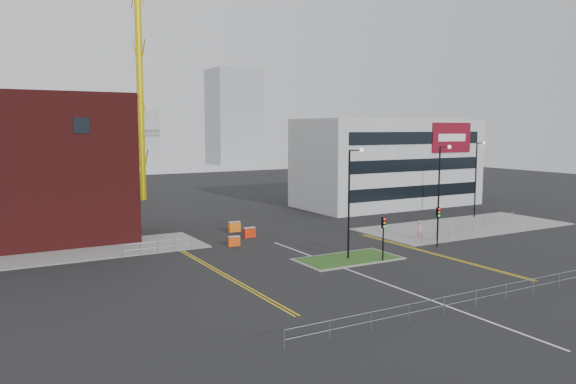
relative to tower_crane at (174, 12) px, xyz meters
name	(u,v)px	position (x,y,z in m)	size (l,w,h in m)	color
ground	(393,286)	(-3.56, -55.35, -28.27)	(200.00, 200.00, 0.00)	black
pavement_left	(39,255)	(-23.56, -33.35, -28.21)	(28.00, 8.00, 0.12)	slate
pavement_right	(464,227)	(18.44, -41.35, -28.21)	(24.00, 10.00, 0.12)	slate
island_kerb	(348,259)	(-1.56, -47.35, -28.23)	(8.60, 4.60, 0.08)	slate
grass_island	(348,259)	(-1.56, -47.35, -28.21)	(8.00, 4.00, 0.12)	#204517
office_block	(387,163)	(22.45, -23.37, -22.27)	(25.00, 12.20, 12.00)	#AAADAF
tower_crane	(174,12)	(0.00, 0.00, 0.00)	(52.96, 4.29, 41.18)	#DAC20C
streetlamp_island	(351,194)	(-1.34, -47.35, -22.86)	(1.46, 0.36, 9.18)	black
streetlamp_right_near	(441,185)	(10.66, -45.35, -22.86)	(1.46, 0.36, 9.18)	black
streetlamp_right_far	(477,173)	(24.66, -37.35, -22.86)	(1.46, 0.36, 9.18)	black
traffic_light_island	(383,230)	(0.44, -49.37, -25.70)	(0.28, 0.33, 3.65)	black
traffic_light_right	(438,219)	(8.44, -47.37, -25.70)	(0.28, 0.33, 3.65)	black
railing_front	(460,298)	(-3.56, -61.35, -27.49)	(24.05, 0.05, 1.10)	gray
railing_left	(157,245)	(-14.56, -37.35, -27.53)	(6.05, 0.05, 1.10)	gray
railing_right	(473,225)	(16.94, -43.85, -27.49)	(19.05, 5.05, 1.10)	gray
centre_line	(375,280)	(-3.56, -53.35, -28.27)	(0.15, 30.00, 0.01)	silver
yellow_left_a	(215,271)	(-12.56, -45.35, -28.27)	(0.12, 24.00, 0.01)	gold
yellow_left_b	(219,270)	(-12.26, -45.35, -28.27)	(0.12, 24.00, 0.01)	gold
yellow_right_a	(433,254)	(5.94, -49.35, -28.27)	(0.12, 20.00, 0.01)	gold
yellow_right_b	(435,254)	(6.24, -49.35, -28.27)	(0.12, 20.00, 0.01)	gold
skyline_b	(111,138)	(6.44, 74.65, -20.27)	(24.00, 12.00, 16.00)	gray
skyline_c	(234,117)	(41.44, 69.65, -14.27)	(14.00, 12.00, 28.00)	gray
skyline_d	(36,145)	(-11.56, 84.65, -22.27)	(30.00, 12.00, 12.00)	gray
pedestrian	(420,230)	(9.24, -44.19, -27.32)	(0.69, 0.46, 1.90)	#D58A91
barrier_left	(234,226)	(-4.56, -31.35, -27.69)	(1.29, 0.45, 1.08)	orange
barrier_mid	(234,241)	(-7.56, -37.85, -27.77)	(1.14, 0.51, 0.93)	#E5480C
barrier_right	(249,232)	(-4.56, -34.93, -27.72)	(1.23, 0.45, 1.02)	red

